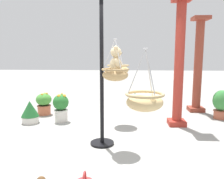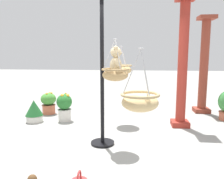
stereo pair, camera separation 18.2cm
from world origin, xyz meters
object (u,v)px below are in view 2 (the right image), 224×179
at_px(hanging_basket_with_teddy, 115,74).
at_px(potted_plant_fern_front, 34,111).
at_px(teddy_bear, 117,62).
at_px(hanging_basket_left_high, 121,69).
at_px(greenhouse_pillar_left, 183,66).
at_px(greenhouse_pillar_right, 204,67).
at_px(potted_plant_trailing_ivy, 49,103).
at_px(potted_plant_conical_shrub, 141,102).
at_px(hanging_basket_right_low, 140,101).
at_px(potted_plant_tall_leafy, 64,106).
at_px(display_pole_central, 102,100).

relative_size(hanging_basket_with_teddy, potted_plant_fern_front, 1.30).
height_order(teddy_bear, hanging_basket_left_high, hanging_basket_left_high).
xyz_separation_m(greenhouse_pillar_left, potted_plant_fern_front, (0.06, -3.53, -1.14)).
height_order(hanging_basket_with_teddy, greenhouse_pillar_right, greenhouse_pillar_right).
bearing_deg(potted_plant_trailing_ivy, greenhouse_pillar_left, 77.86).
xyz_separation_m(teddy_bear, potted_plant_conical_shrub, (-3.19, 0.48, -1.35)).
height_order(hanging_basket_with_teddy, potted_plant_trailing_ivy, hanging_basket_with_teddy).
bearing_deg(greenhouse_pillar_right, potted_plant_conical_shrub, -101.30).
height_order(hanging_basket_left_high, potted_plant_conical_shrub, hanging_basket_left_high).
bearing_deg(hanging_basket_left_high, potted_plant_conical_shrub, 163.38).
xyz_separation_m(hanging_basket_with_teddy, hanging_basket_right_low, (1.21, 0.41, -0.22)).
distance_m(hanging_basket_right_low, potted_plant_tall_leafy, 3.39).
height_order(hanging_basket_right_low, greenhouse_pillar_left, greenhouse_pillar_left).
bearing_deg(potted_plant_tall_leafy, greenhouse_pillar_right, 109.46).
bearing_deg(display_pole_central, hanging_basket_right_low, 25.92).
relative_size(greenhouse_pillar_right, potted_plant_trailing_ivy, 4.37).
xyz_separation_m(display_pole_central, potted_plant_conical_shrub, (-3.04, 0.75, -0.66)).
height_order(greenhouse_pillar_right, potted_plant_fern_front, greenhouse_pillar_right).
bearing_deg(potted_plant_trailing_ivy, hanging_basket_left_high, 71.50).
relative_size(display_pole_central, hanging_basket_with_teddy, 3.68).
distance_m(teddy_bear, greenhouse_pillar_left, 1.99).
xyz_separation_m(potted_plant_tall_leafy, potted_plant_trailing_ivy, (-0.64, -0.66, -0.06)).
height_order(hanging_basket_right_low, potted_plant_trailing_ivy, hanging_basket_right_low).
relative_size(hanging_basket_with_teddy, potted_plant_tall_leafy, 1.01).
height_order(hanging_basket_with_teddy, teddy_bear, hanging_basket_with_teddy).
distance_m(potted_plant_fern_front, potted_plant_tall_leafy, 0.75).
distance_m(greenhouse_pillar_left, potted_plant_fern_front, 3.71).
xyz_separation_m(hanging_basket_with_teddy, teddy_bear, (0.00, 0.02, 0.21)).
relative_size(potted_plant_fern_front, potted_plant_tall_leafy, 0.78).
relative_size(hanging_basket_with_teddy, hanging_basket_right_low, 0.95).
xyz_separation_m(hanging_basket_left_high, potted_plant_tall_leafy, (-0.06, -1.41, -0.94)).
bearing_deg(potted_plant_trailing_ivy, potted_plant_tall_leafy, 46.17).
height_order(teddy_bear, potted_plant_conical_shrub, teddy_bear).
bearing_deg(potted_plant_conical_shrub, potted_plant_tall_leafy, -49.43).
height_order(potted_plant_tall_leafy, potted_plant_conical_shrub, potted_plant_tall_leafy).
distance_m(hanging_basket_left_high, potted_plant_tall_leafy, 1.70).
height_order(potted_plant_conical_shrub, potted_plant_trailing_ivy, potted_plant_trailing_ivy).
height_order(hanging_basket_left_high, greenhouse_pillar_left, greenhouse_pillar_left).
distance_m(teddy_bear, hanging_basket_left_high, 1.51).
distance_m(teddy_bear, potted_plant_tall_leafy, 2.41).
height_order(hanging_basket_right_low, potted_plant_conical_shrub, hanging_basket_right_low).
xyz_separation_m(teddy_bear, greenhouse_pillar_right, (-2.84, 2.23, -0.23)).
distance_m(hanging_basket_left_high, greenhouse_pillar_left, 1.40).
bearing_deg(potted_plant_conical_shrub, greenhouse_pillar_left, 26.87).
distance_m(hanging_basket_with_teddy, potted_plant_fern_front, 2.76).
height_order(greenhouse_pillar_left, potted_plant_fern_front, greenhouse_pillar_left).
bearing_deg(hanging_basket_with_teddy, potted_plant_fern_front, -122.79).
xyz_separation_m(hanging_basket_right_low, potted_plant_conical_shrub, (-4.40, 0.09, -0.93)).
bearing_deg(greenhouse_pillar_left, hanging_basket_right_low, -20.36).
height_order(teddy_bear, greenhouse_pillar_right, greenhouse_pillar_right).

